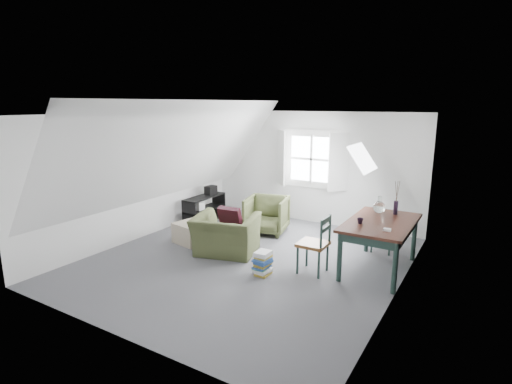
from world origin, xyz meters
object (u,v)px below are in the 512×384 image
Objects in this scene: armchair_far at (267,232)px; media_shelf at (204,210)px; dining_table at (381,228)px; armchair_near at (226,253)px; dining_chair_near at (315,243)px; dining_chair_far at (383,229)px; ottoman at (193,232)px; magazine_stack at (263,263)px.

media_shelf is at bearing 167.50° from armchair_far.
dining_table is (2.52, -0.75, 0.72)m from armchair_far.
media_shelf is at bearing -56.22° from armchair_near.
dining_chair_far is at bearing 134.93° from dining_chair_near.
media_shelf is at bearing 168.38° from dining_table.
armchair_near is 1.78m from dining_chair_near.
armchair_near is 1.84× the size of ottoman.
dining_table is at bearing 107.19° from dining_chair_near.
ottoman is 1.57× the size of magazine_stack.
dining_chair_near is at bearing -144.59° from dining_table.
armchair_far is at bearing 3.55° from media_shelf.
armchair_far is 2.24m from dining_chair_near.
ottoman is at bearing -112.61° from dining_chair_near.
dining_chair_far is 2.43m from magazine_stack.
dining_chair_near is 2.52× the size of magazine_stack.
armchair_near is 1.29× the size of armchair_far.
dining_chair_near reaches higher than dining_chair_far.
magazine_stack is (1.03, -0.45, 0.19)m from armchair_near.
dining_table is 1.73× the size of dining_chair_near.
magazine_stack is at bearing -74.11° from dining_chair_near.
media_shelf is 3.24m from magazine_stack.
armchair_far is 2.73m from dining_table.
dining_table is 1.99× the size of dining_chair_far.
ottoman is 1.44m from media_shelf.
media_shelf is (-3.34, 1.36, -0.23)m from dining_chair_near.
dining_chair_near is (-0.70, -1.50, 0.06)m from dining_chair_far.
dining_chair_far is at bearing 97.96° from dining_table.
media_shelf reaches higher than armchair_far.
dining_chair_far is 2.19× the size of magazine_stack.
dining_chair_near is at bearing -19.69° from media_shelf.
media_shelf reaches higher than magazine_stack.
dining_table is at bearing 179.56° from armchair_near.
dining_table is 0.91m from dining_chair_far.
ottoman is 0.52× the size of media_shelf.
dining_chair_near is (1.71, 0.04, 0.50)m from armchair_near.
dining_table is (2.56, 0.68, 0.72)m from armchair_near.
ottoman reaches higher than magazine_stack.
dining_chair_far reaches higher than dining_table.
media_shelf is at bearing 11.93° from dining_chair_far.
armchair_near is 1.32× the size of dining_chair_far.
dining_chair_far is (2.41, 1.54, 0.43)m from armchair_near.
armchair_near is 2.16m from media_shelf.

